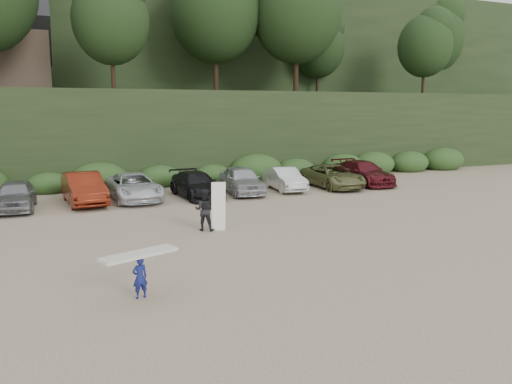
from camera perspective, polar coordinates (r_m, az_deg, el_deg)
name	(u,v)px	position (r m, az deg, el deg)	size (l,w,h in m)	color
ground	(299,237)	(19.13, 4.88, -5.13)	(120.00, 120.00, 0.00)	tan
hillside_backdrop	(130,43)	(53.34, -14.20, 16.15)	(90.00, 41.50, 28.00)	black
parked_cars	(116,188)	(26.95, -15.72, 0.43)	(34.02, 5.70, 1.60)	#A6A6AB
child_surfer	(139,267)	(13.22, -13.17, -8.38)	(2.08, 1.22, 1.21)	navy
adult_surfer	(206,210)	(19.95, -5.74, -2.01)	(1.29, 0.97, 1.98)	black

